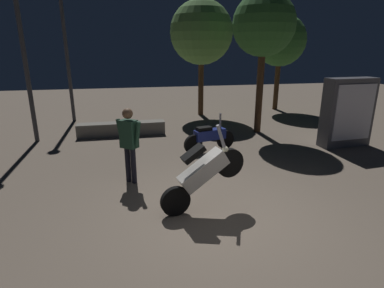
{
  "coord_description": "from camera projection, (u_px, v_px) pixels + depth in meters",
  "views": [
    {
      "loc": [
        -1.5,
        -4.78,
        2.94
      ],
      "look_at": [
        -0.22,
        1.35,
        1.0
      ],
      "focal_mm": 28.97,
      "sensor_mm": 36.0,
      "label": 1
    }
  ],
  "objects": [
    {
      "name": "ground_plane",
      "position": [
        219.0,
        217.0,
        5.63
      ],
      "size": [
        40.0,
        40.0,
        0.0
      ],
      "primitive_type": "plane",
      "color": "#756656"
    },
    {
      "name": "motorcycle_white_foreground",
      "position": [
        203.0,
        173.0,
        5.69
      ],
      "size": [
        1.65,
        0.48,
        1.63
      ],
      "rotation": [
        0.0,
        0.0,
        0.19
      ],
      "color": "black",
      "rests_on": "ground_plane"
    },
    {
      "name": "motorcycle_blue_parked_left",
      "position": [
        210.0,
        137.0,
        9.14
      ],
      "size": [
        1.63,
        0.54,
        1.11
      ],
      "rotation": [
        0.0,
        0.0,
        0.26
      ],
      "color": "black",
      "rests_on": "ground_plane"
    },
    {
      "name": "person_rider_beside",
      "position": [
        129.0,
        139.0,
        6.81
      ],
      "size": [
        0.57,
        0.5,
        1.71
      ],
      "rotation": [
        0.0,
        0.0,
        4.02
      ],
      "color": "black",
      "rests_on": "ground_plane"
    },
    {
      "name": "streetlamp_near",
      "position": [
        64.0,
        33.0,
        12.06
      ],
      "size": [
        0.36,
        0.36,
        5.64
      ],
      "color": "#38383D",
      "rests_on": "ground_plane"
    },
    {
      "name": "streetlamp_far",
      "position": [
        22.0,
        42.0,
        9.31
      ],
      "size": [
        0.36,
        0.36,
        4.91
      ],
      "color": "#38383D",
      "rests_on": "ground_plane"
    },
    {
      "name": "tree_left_bg",
      "position": [
        280.0,
        41.0,
        14.67
      ],
      "size": [
        2.41,
        2.41,
        4.5
      ],
      "color": "#4C331E",
      "rests_on": "ground_plane"
    },
    {
      "name": "tree_center_bg",
      "position": [
        201.0,
        33.0,
        13.28
      ],
      "size": [
        2.72,
        2.72,
        4.95
      ],
      "color": "#4C331E",
      "rests_on": "ground_plane"
    },
    {
      "name": "tree_right_bg",
      "position": [
        264.0,
        26.0,
        10.31
      ],
      "size": [
        2.11,
        2.11,
        4.75
      ],
      "color": "#4C331E",
      "rests_on": "ground_plane"
    },
    {
      "name": "kiosk_billboard",
      "position": [
        348.0,
        113.0,
        9.5
      ],
      "size": [
        1.63,
        0.65,
        2.1
      ],
      "rotation": [
        0.0,
        0.0,
        3.22
      ],
      "color": "#595960",
      "rests_on": "ground_plane"
    },
    {
      "name": "planter_wall_low",
      "position": [
        122.0,
        129.0,
        10.92
      ],
      "size": [
        3.02,
        0.5,
        0.45
      ],
      "color": "gray",
      "rests_on": "ground_plane"
    }
  ]
}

